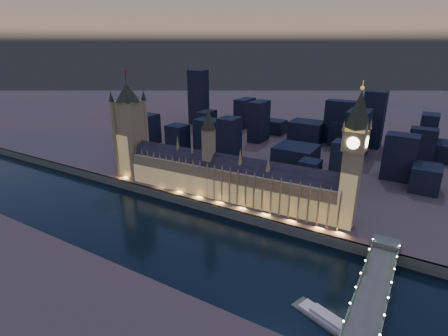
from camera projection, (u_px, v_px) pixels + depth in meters
The scene contains 9 objects.
ground_plane at pixel (182, 233), 271.64m from camera, with size 2000.00×2000.00×0.00m, color black.
north_bank at pixel (342, 115), 690.51m from camera, with size 2000.00×960.00×8.00m, color #3F3B42.
embankment_wall at pixel (211, 208), 303.41m from camera, with size 2000.00×2.50×8.00m, color #465343.
palace_of_westminster at pixel (227, 178), 310.59m from camera, with size 202.00×29.06×78.00m.
victoria_tower at pixel (130, 125), 353.64m from camera, with size 31.68×31.68×107.30m.
elizabeth_tower at pixel (354, 150), 246.46m from camera, with size 18.00×18.00×108.56m.
westminster_bridge at pixel (373, 291), 199.94m from camera, with size 17.23×113.00×15.90m.
river_boat at pixel (331, 322), 183.62m from camera, with size 46.83×25.89×4.50m.
city_backdrop at pixel (318, 132), 445.60m from camera, with size 473.86×215.63×88.48m.
Camera 1 is at (149.27, -188.02, 140.73)m, focal length 28.00 mm.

